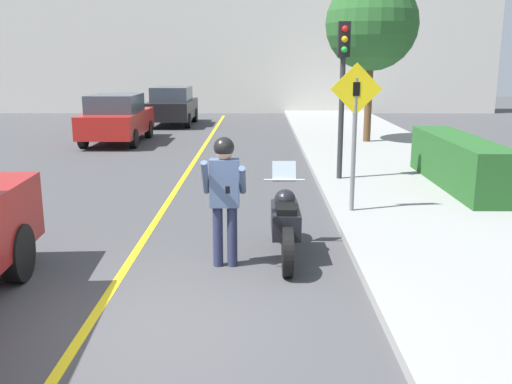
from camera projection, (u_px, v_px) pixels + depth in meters
name	position (u px, v px, depth m)	size (l,w,h in m)	color
ground_plane	(143.00, 326.00, 6.20)	(80.00, 80.00, 0.00)	#424244
sidewalk_curb	(459.00, 220.00, 10.05)	(4.40, 44.00, 0.15)	gray
road_center_line	(171.00, 197.00, 12.05)	(0.12, 36.00, 0.01)	yellow
building_backdrop	(236.00, 30.00, 30.54)	(28.00, 1.20, 8.79)	beige
motorcycle	(285.00, 223.00, 8.29)	(0.62, 2.19, 1.32)	black
person_biker	(224.00, 187.00, 7.77)	(0.59, 0.49, 1.82)	#282D4C
crossing_sign	(355.00, 123.00, 10.05)	(0.91, 0.08, 2.64)	slate
traffic_light	(343.00, 71.00, 12.67)	(0.26, 0.30, 3.50)	#2D2D30
hedge_row	(459.00, 162.00, 12.39)	(0.90, 4.44, 1.05)	#235623
street_tree	(372.00, 24.00, 18.40)	(3.00, 3.00, 5.32)	brown
parked_car_red	(117.00, 118.00, 19.75)	(1.88, 4.20, 1.68)	black
parked_car_black	(172.00, 106.00, 25.21)	(1.88, 4.20, 1.68)	black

